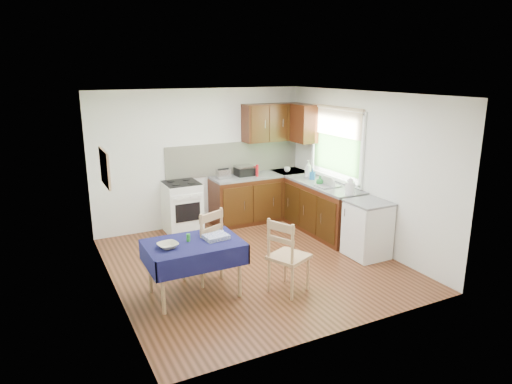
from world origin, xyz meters
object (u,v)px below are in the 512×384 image
chair_far (205,243)px  sandwich_press (244,171)px  chair_near (287,254)px  kettle (350,187)px  dish_rack (328,185)px  toaster (223,174)px  dining_table (194,250)px

chair_far → sandwich_press: (1.58, 2.05, 0.45)m
chair_near → kettle: bearing=-85.9°
dish_rack → kettle: kettle is taller
dish_rack → chair_far: bearing=-151.5°
chair_far → sandwich_press: 2.63m
chair_far → kettle: 2.56m
chair_far → kettle: kettle is taller
toaster → kettle: size_ratio=0.95×
chair_far → toaster: 2.35m
chair_far → kettle: size_ratio=3.98×
chair_near → toaster: toaster is taller
toaster → sandwich_press: 0.45m
dining_table → chair_near: chair_near is taller
dish_rack → toaster: bearing=148.7°
sandwich_press → kettle: (0.94, -1.94, 0.02)m
dining_table → dish_rack: size_ratio=3.18×
chair_near → kettle: kettle is taller
dish_rack → sandwich_press: bearing=136.7°
sandwich_press → chair_near: bearing=-107.9°
chair_near → dish_rack: (1.67, 1.46, 0.39)m
dining_table → kettle: (2.78, 0.43, 0.40)m
toaster → kettle: 2.34m
chair_far → dining_table: bearing=26.7°
dining_table → chair_far: chair_far is taller
toaster → sandwich_press: size_ratio=0.75×
dining_table → dish_rack: (2.75, 0.97, 0.31)m
dining_table → toaster: 2.74m
chair_far → chair_near: (0.81, -0.80, -0.01)m
chair_far → dish_rack: dish_rack is taller
dining_table → chair_near: (1.08, -0.48, -0.08)m
kettle → chair_near: bearing=-151.7°
chair_far → dish_rack: bearing=171.3°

